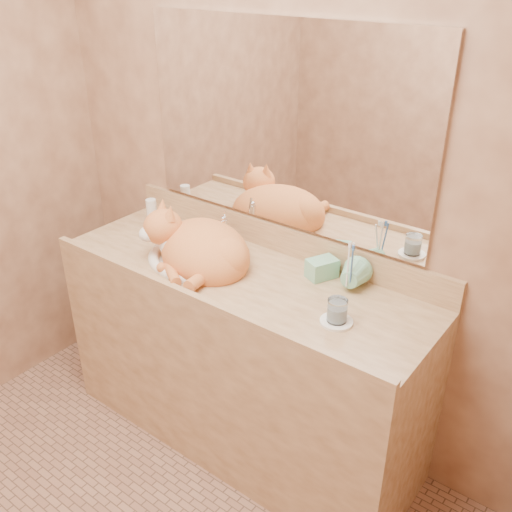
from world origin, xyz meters
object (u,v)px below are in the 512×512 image
Objects in this scene: toothbrush_cup at (349,282)px; water_glass at (337,310)px; vanity_counter at (241,359)px; sink_basin at (197,246)px; soap_dispenser at (310,261)px; cat at (197,245)px.

water_glass is (0.06, -0.19, -0.00)m from toothbrush_cup.
vanity_counter is 0.68m from water_glass.
sink_basin is 2.56× the size of soap_dispenser.
sink_basin is at bearing -137.40° from soap_dispenser.
vanity_counter is 0.65m from toothbrush_cup.
toothbrush_cup is at bearing 16.90° from vanity_counter.
cat is at bearing -166.01° from toothbrush_cup.
water_glass is (0.23, -0.19, -0.04)m from soap_dispenser.
toothbrush_cup is at bearing 35.87° from cat.
cat is at bearing 176.89° from water_glass.
soap_dispenser is 0.30m from water_glass.
vanity_counter is 3.52× the size of cat.
cat reaches higher than soap_dispenser.
cat is 3.96× the size of toothbrush_cup.
soap_dispenser is 2.09× the size of water_glass.
water_glass is at bearing -71.95° from toothbrush_cup.
toothbrush_cup reaches higher than vanity_counter.
toothbrush_cup is (0.62, 0.15, -0.03)m from cat.
soap_dispenser reaches higher than water_glass.
vanity_counter is 0.58m from soap_dispenser.
soap_dispenser is 1.51× the size of toothbrush_cup.
vanity_counter is 19.27× the size of water_glass.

